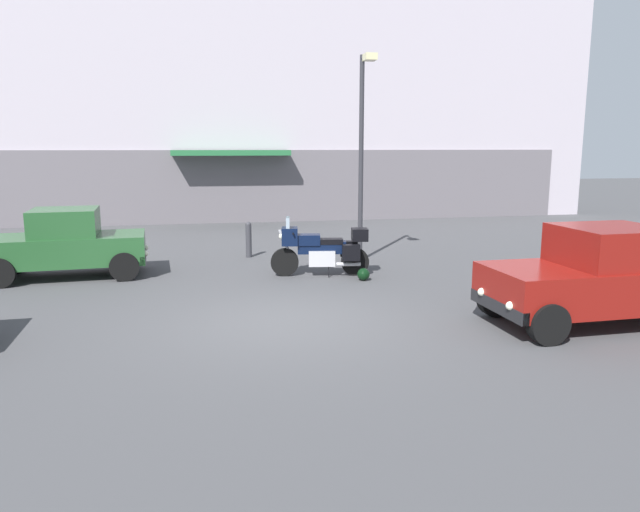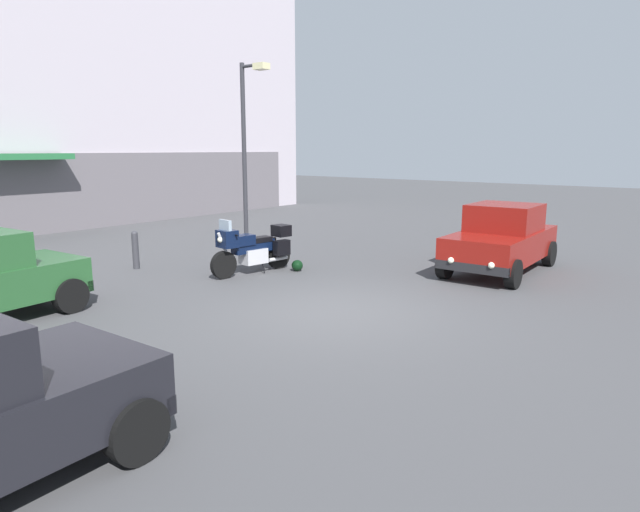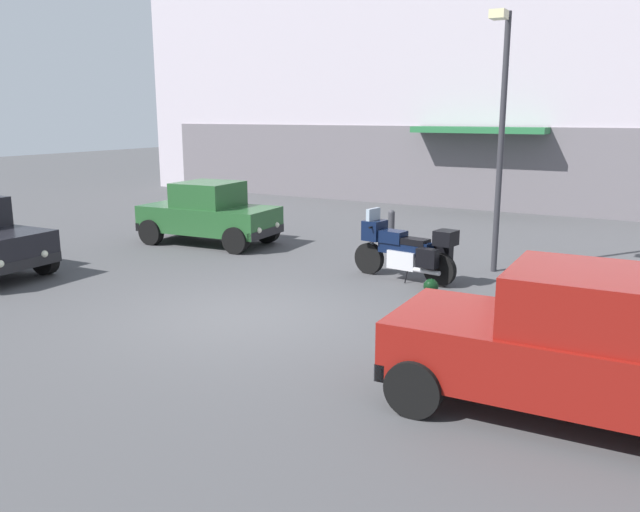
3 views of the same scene
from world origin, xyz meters
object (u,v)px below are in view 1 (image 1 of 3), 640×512
(car_compact_side, at_px, (67,244))
(streetlamp_curbside, at_px, (363,139))
(car_hatchback_near, at_px, (603,276))
(helmet, at_px, (363,274))
(motorcycle, at_px, (322,249))
(bollard_curbside, at_px, (249,238))

(car_compact_side, xyz_separation_m, streetlamp_curbside, (7.03, 0.52, 2.33))
(car_hatchback_near, bearing_deg, helmet, -53.93)
(car_hatchback_near, bearing_deg, motorcycle, -51.91)
(bollard_curbside, bearing_deg, car_hatchback_near, -53.84)
(helmet, height_order, car_compact_side, car_compact_side)
(motorcycle, xyz_separation_m, car_hatchback_near, (3.84, -4.61, 0.19))
(helmet, relative_size, car_hatchback_near, 0.07)
(car_hatchback_near, distance_m, streetlamp_curbside, 6.97)
(car_compact_side, distance_m, bollard_curbside, 4.56)
(motorcycle, xyz_separation_m, helmet, (0.80, -0.69, -0.48))
(motorcycle, bearing_deg, bollard_curbside, -52.33)
(car_hatchback_near, height_order, bollard_curbside, car_hatchback_near)
(bollard_curbside, bearing_deg, motorcycle, -60.96)
(motorcycle, distance_m, bollard_curbside, 3.04)
(motorcycle, bearing_deg, helmet, 147.90)
(helmet, distance_m, car_compact_side, 6.73)
(car_hatchback_near, distance_m, car_compact_side, 11.03)
(helmet, xyz_separation_m, streetlamp_curbside, (0.53, 2.16, 2.96))
(motorcycle, xyz_separation_m, streetlamp_curbside, (1.33, 1.47, 2.48))
(motorcycle, height_order, helmet, motorcycle)
(helmet, xyz_separation_m, car_hatchback_near, (3.03, -3.92, 0.67))
(car_compact_side, bearing_deg, bollard_curbside, 17.65)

